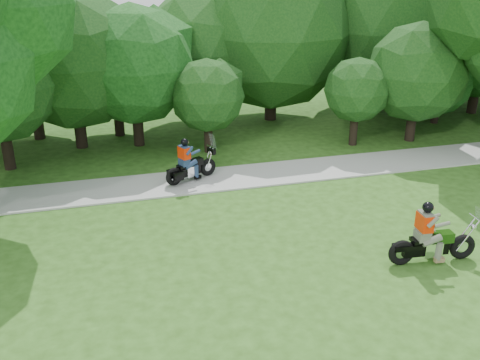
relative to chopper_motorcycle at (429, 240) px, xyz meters
name	(u,v)px	position (x,y,z in m)	size (l,w,h in m)	color
ground	(383,295)	(-1.84, -1.05, -0.64)	(100.00, 100.00, 0.00)	#2A4E16
walkway	(274,173)	(-1.84, 6.95, -0.61)	(60.00, 2.20, 0.06)	#ABABA5
tree_line	(249,43)	(-0.85, 13.76, 3.14)	(39.34, 11.86, 7.89)	black
chopper_motorcycle	(429,240)	(0.00, 0.00, 0.00)	(2.41, 0.69, 1.72)	black
touring_motorcycle	(188,166)	(-5.01, 6.96, 0.00)	(1.98, 1.25, 1.60)	black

